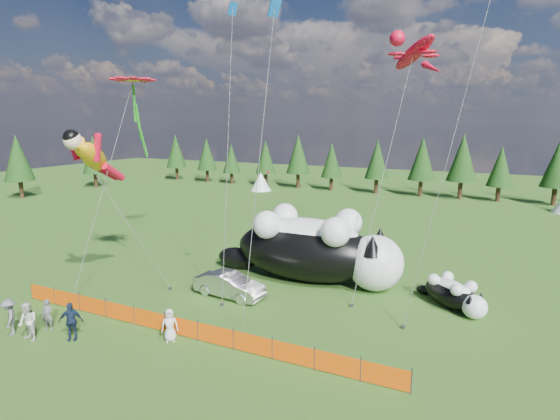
{
  "coord_description": "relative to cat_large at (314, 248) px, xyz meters",
  "views": [
    {
      "loc": [
        12.84,
        -18.94,
        10.39
      ],
      "look_at": [
        2.1,
        4.0,
        5.27
      ],
      "focal_mm": 28.0,
      "sensor_mm": 36.0,
      "label": 1
    }
  ],
  "objects": [
    {
      "name": "spectator_c",
      "position": [
        -7.78,
        -12.6,
        -1.31
      ],
      "size": [
        1.25,
        1.08,
        1.9
      ],
      "primitive_type": "imported",
      "rotation": [
        0.0,
        0.0,
        0.57
      ],
      "color": "#15213B",
      "rests_on": "ground"
    },
    {
      "name": "festival_tents",
      "position": [
        7.84,
        32.9,
        -0.86
      ],
      "size": [
        50.0,
        3.2,
        2.8
      ],
      "primitive_type": null,
      "color": "white",
      "rests_on": "ground"
    },
    {
      "name": "cat_small",
      "position": [
        8.73,
        -0.81,
        -1.42
      ],
      "size": [
        4.05,
        3.71,
        1.77
      ],
      "rotation": [
        0.0,
        0.0,
        -0.71
      ],
      "color": "black",
      "rests_on": "ground"
    },
    {
      "name": "gecko_kite",
      "position": [
        4.97,
        4.48,
        12.49
      ],
      "size": [
        6.42,
        11.11,
        16.83
      ],
      "color": "red",
      "rests_on": "ground"
    },
    {
      "name": "safety_fence",
      "position": [
        -3.16,
        -10.1,
        -1.76
      ],
      "size": [
        22.06,
        0.06,
        1.1
      ],
      "color": "#262626",
      "rests_on": "ground"
    },
    {
      "name": "superhero_kite",
      "position": [
        -11.43,
        -7.16,
        6.07
      ],
      "size": [
        6.57,
        5.48,
        10.65
      ],
      "color": "#ECA10C",
      "rests_on": "ground"
    },
    {
      "name": "ground",
      "position": [
        -3.16,
        -7.1,
        -2.26
      ],
      "size": [
        160.0,
        160.0,
        0.0
      ],
      "primitive_type": "plane",
      "color": "#0F3309",
      "rests_on": "ground"
    },
    {
      "name": "spectator_a",
      "position": [
        -9.73,
        -12.38,
        -1.46
      ],
      "size": [
        0.68,
        0.54,
        1.62
      ],
      "primitive_type": "imported",
      "rotation": [
        0.0,
        0.0,
        0.3
      ],
      "color": "#5B5A60",
      "rests_on": "ground"
    },
    {
      "name": "spectator_e",
      "position": [
        -3.35,
        -10.7,
        -1.45
      ],
      "size": [
        0.95,
        0.89,
        1.64
      ],
      "primitive_type": "imported",
      "rotation": [
        0.0,
        0.0,
        0.63
      ],
      "color": "silver",
      "rests_on": "ground"
    },
    {
      "name": "spectator_d",
      "position": [
        -10.95,
        -13.54,
        -1.33
      ],
      "size": [
        1.33,
        1.23,
        1.86
      ],
      "primitive_type": "imported",
      "rotation": [
        0.0,
        0.0,
        -0.67
      ],
      "color": "#5B5A60",
      "rests_on": "ground"
    },
    {
      "name": "cat_large",
      "position": [
        0.0,
        0.0,
        0.0
      ],
      "size": [
        13.19,
        4.75,
        4.77
      ],
      "rotation": [
        0.0,
        0.0,
        0.01
      ],
      "color": "black",
      "rests_on": "ground"
    },
    {
      "name": "diamond_kite_a",
      "position": [
        -4.33,
        -2.71,
        13.68
      ],
      "size": [
        1.42,
        4.22,
        17.67
      ],
      "color": "blue",
      "rests_on": "ground"
    },
    {
      "name": "spectator_b",
      "position": [
        -9.53,
        -13.57,
        -1.29
      ],
      "size": [
        1.02,
        0.69,
        1.94
      ],
      "primitive_type": "imported",
      "rotation": [
        0.0,
        0.0,
        -0.15
      ],
      "color": "silver",
      "rests_on": "ground"
    },
    {
      "name": "diamond_kite_c",
      "position": [
        0.3,
        -6.74,
        12.62
      ],
      "size": [
        0.9,
        3.32,
        16.34
      ],
      "color": "blue",
      "rests_on": "ground"
    },
    {
      "name": "car",
      "position": [
        -3.63,
        -4.78,
        -1.53
      ],
      "size": [
        4.59,
        1.92,
        1.47
      ],
      "primitive_type": "imported",
      "rotation": [
        0.0,
        0.0,
        1.49
      ],
      "color": "silver",
      "rests_on": "ground"
    },
    {
      "name": "tree_line",
      "position": [
        -3.16,
        37.9,
        1.74
      ],
      "size": [
        90.0,
        4.0,
        8.0
      ],
      "primitive_type": null,
      "color": "black",
      "rests_on": "ground"
    },
    {
      "name": "flower_kite",
      "position": [
        -10.83,
        -4.12,
        10.57
      ],
      "size": [
        3.42,
        7.65,
        14.14
      ],
      "color": "red",
      "rests_on": "ground"
    }
  ]
}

